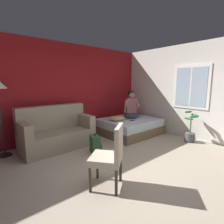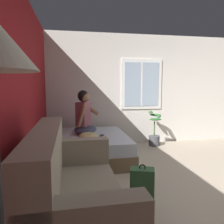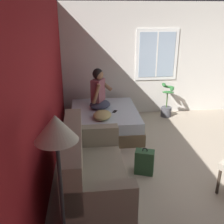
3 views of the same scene
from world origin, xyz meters
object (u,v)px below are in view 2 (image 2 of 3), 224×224
Objects in this scene: couch at (72,196)px; cell_phone at (102,135)px; throw_pillow at (88,137)px; person_seated at (84,116)px; backpack at (142,184)px; potted_plant at (154,133)px; bed at (90,147)px.

cell_phone is at bearing -14.98° from couch.
person_seated is at bearing 2.59° from throw_pillow.
backpack is 1.42m from throw_pillow.
potted_plant reaches higher than throw_pillow.
backpack is at bearing -161.46° from person_seated.
throw_pillow is (-0.46, 0.07, 0.31)m from bed.
bed is 1.99× the size of person_seated.
person_seated reaches higher than backpack.
cell_phone reaches higher than bed.
backpack is 1.64m from cell_phone.
potted_plant reaches higher than bed.
person_seated reaches higher than throw_pillow.
potted_plant is (2.39, -1.09, 0.11)m from backpack.
backpack is at bearing -154.28° from throw_pillow.
person_seated reaches higher than potted_plant.
throw_pillow reaches higher than bed.
throw_pillow is (1.23, 0.59, 0.36)m from backpack.
cell_phone is at bearing -117.90° from bed.
backpack is 0.54× the size of potted_plant.
person_seated reaches higher than bed.
backpack is 0.95× the size of throw_pillow.
potted_plant is (0.69, -1.61, 0.07)m from bed.
cell_phone is (-0.11, -0.22, 0.25)m from bed.
couch is at bearing 102.19° from cell_phone.
cell_phone is (-0.28, -0.32, -0.35)m from person_seated.
cell_phone is (2.13, -0.57, 0.09)m from couch.
cell_phone is 1.62m from potted_plant.
bed is at bearing -9.09° from throw_pillow.
backpack is at bearing 155.56° from potted_plant.
couch is 1.05m from backpack.
cell_phone is at bearing 120.15° from potted_plant.
cell_phone is (0.35, -0.29, -0.07)m from throw_pillow.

